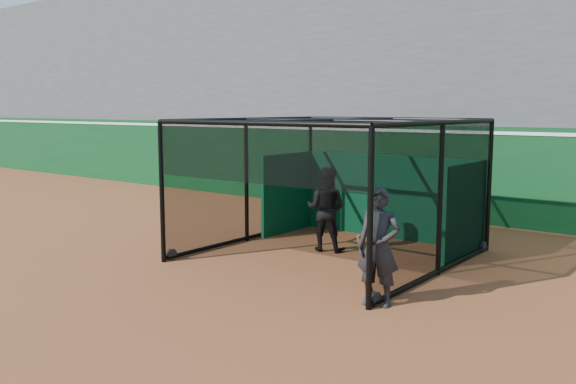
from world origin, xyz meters
The scene contains 6 objects.
ground centered at (0.00, 0.00, 0.00)m, with size 120.00×120.00×0.00m, color brown.
outfield_wall centered at (0.00, 8.50, 1.29)m, with size 50.00×0.50×2.50m.
grandstand centered at (0.00, 12.27, 4.48)m, with size 50.00×7.85×8.95m.
batting_cage centered at (0.67, 3.11, 1.35)m, with size 4.67×4.93×2.72m.
batter centered at (0.30, 3.42, 0.88)m, with size 0.85×0.66×1.75m, color black.
on_deck_player centered at (2.96, 0.94, 0.90)m, with size 0.74×0.58×1.80m.
Camera 1 is at (7.38, -6.92, 2.96)m, focal length 38.00 mm.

